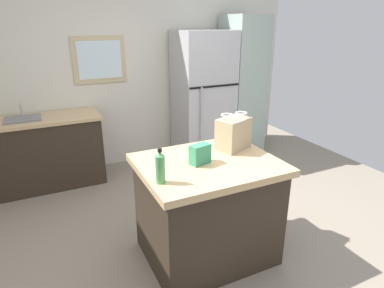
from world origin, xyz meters
TOP-DOWN VIEW (x-y plane):
  - ground at (0.00, 0.00)m, footprint 5.81×5.81m
  - back_wall at (-0.01, 2.36)m, footprint 4.84×0.13m
  - kitchen_island at (-0.09, -0.06)m, footprint 1.11×0.90m
  - refrigerator at (0.91, 1.95)m, footprint 0.76×0.71m
  - tall_cabinet at (1.57, 1.95)m, footprint 0.52×0.63m
  - sink_counter at (-1.25, 1.99)m, footprint 1.34×0.61m
  - shopping_bag at (0.25, 0.10)m, footprint 0.34×0.28m
  - small_box at (-0.16, -0.07)m, footprint 0.18×0.13m
  - bottle at (-0.56, -0.24)m, footprint 0.07×0.07m

SIDE VIEW (x-z plane):
  - ground at x=0.00m, z-range 0.00..0.00m
  - sink_counter at x=-1.25m, z-range -0.08..0.99m
  - kitchen_island at x=-0.09m, z-range 0.00..0.90m
  - refrigerator at x=0.91m, z-range 0.00..1.85m
  - small_box at x=-0.16m, z-range 0.90..1.06m
  - bottle at x=-0.56m, z-range 0.89..1.14m
  - tall_cabinet at x=1.57m, z-range 0.00..2.06m
  - shopping_bag at x=0.25m, z-range 0.88..1.20m
  - back_wall at x=-0.01m, z-range 0.00..2.70m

